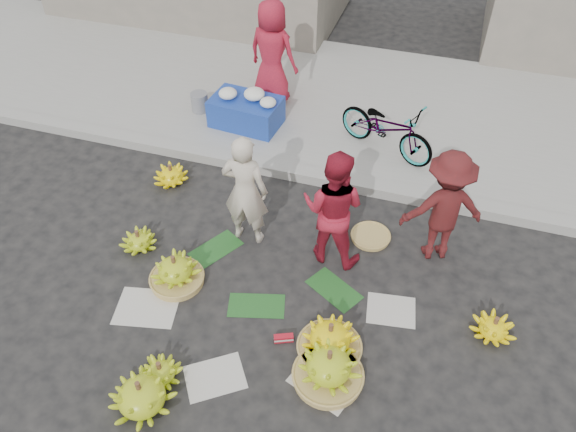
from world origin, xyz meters
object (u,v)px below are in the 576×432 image
(banana_bunch_4, at_px, (330,340))
(vendor_cream, at_px, (245,191))
(flower_table, at_px, (246,110))
(banana_bunch_0, at_px, (176,271))
(bicycle, at_px, (387,127))

(banana_bunch_4, xyz_separation_m, vendor_cream, (-1.43, 1.37, 0.58))
(flower_table, bearing_deg, banana_bunch_0, -79.32)
(banana_bunch_4, distance_m, vendor_cream, 2.06)
(vendor_cream, bearing_deg, flower_table, -71.29)
(banana_bunch_0, relative_size, banana_bunch_4, 0.94)
(banana_bunch_0, relative_size, vendor_cream, 0.43)
(bicycle, bearing_deg, vendor_cream, 172.44)
(banana_bunch_0, distance_m, flower_table, 3.26)
(banana_bunch_4, distance_m, bicycle, 3.60)
(bicycle, bearing_deg, flower_table, 112.74)
(banana_bunch_0, bearing_deg, banana_bunch_4, -11.21)
(banana_bunch_4, relative_size, bicycle, 0.45)
(banana_bunch_4, height_order, vendor_cream, vendor_cream)
(banana_bunch_4, height_order, flower_table, flower_table)
(vendor_cream, xyz_separation_m, flower_table, (-0.85, 2.27, -0.40))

